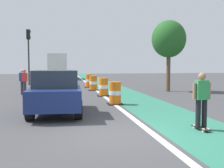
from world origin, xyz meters
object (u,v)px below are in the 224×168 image
traffic_barrel_back (93,83)px  traffic_barrel_far (89,81)px  traffic_light_corner (29,47)px  street_tree_sidewalk (169,39)px  pedestrian_waiting (25,81)px  skateboarder_on_lane (202,99)px  parked_sedan_nearest (56,93)px  traffic_barrel_mid (103,87)px  pedestrian_crossing (22,81)px  traffic_barrel_front (115,93)px  delivery_truck_down_block (58,65)px

traffic_barrel_back → traffic_barrel_far: 2.85m
traffic_light_corner → street_tree_sidewalk: bearing=-37.7°
traffic_barrel_far → pedestrian_waiting: 6.95m
skateboarder_on_lane → street_tree_sidewalk: size_ratio=0.34×
parked_sedan_nearest → traffic_barrel_mid: bearing=65.0°
traffic_barrel_mid → pedestrian_waiting: bearing=164.4°
parked_sedan_nearest → pedestrian_crossing: bearing=107.1°
traffic_barrel_front → pedestrian_crossing: pedestrian_crossing is taller
parked_sedan_nearest → street_tree_sidewalk: bearing=45.7°
parked_sedan_nearest → pedestrian_waiting: bearing=106.3°
skateboarder_on_lane → traffic_light_corner: (-7.04, 19.35, 2.59)m
parked_sedan_nearest → delivery_truck_down_block: 26.88m
traffic_barrel_mid → traffic_barrel_back: (-0.21, 3.76, 0.00)m
parked_sedan_nearest → traffic_barrel_mid: (2.69, 5.77, -0.30)m
skateboarder_on_lane → traffic_barrel_front: bearing=105.1°
traffic_barrel_mid → parked_sedan_nearest: bearing=-115.0°
traffic_barrel_back → street_tree_sidewalk: 6.27m
traffic_barrel_back → traffic_barrel_front: bearing=-88.1°
parked_sedan_nearest → delivery_truck_down_block: delivery_truck_down_block is taller
traffic_barrel_mid → traffic_light_corner: traffic_light_corner is taller
traffic_barrel_far → pedestrian_waiting: (-4.51, -5.28, 0.33)m
delivery_truck_down_block → traffic_light_corner: size_ratio=1.50×
traffic_barrel_front → pedestrian_waiting: (-4.81, 4.98, 0.33)m
traffic_barrel_mid → pedestrian_waiting: (-4.78, 1.34, 0.33)m
traffic_barrel_front → pedestrian_waiting: size_ratio=0.68×
traffic_barrel_back → street_tree_sidewalk: bearing=-18.5°
skateboarder_on_lane → traffic_barrel_front: skateboarder_on_lane is taller
traffic_barrel_far → traffic_barrel_front: bearing=-88.3°
traffic_barrel_front → pedestrian_crossing: 7.24m
pedestrian_waiting → street_tree_sidewalk: 10.13m
traffic_barrel_far → delivery_truck_down_block: (-2.75, 14.47, 1.31)m
pedestrian_crossing → pedestrian_waiting: (0.18, -0.25, 0.00)m
parked_sedan_nearest → delivery_truck_down_block: (-0.32, 26.86, 1.01)m
traffic_barrel_far → traffic_light_corner: traffic_light_corner is taller
pedestrian_waiting → pedestrian_crossing: bearing=126.4°
traffic_barrel_front → street_tree_sidewalk: bearing=49.3°
traffic_barrel_far → delivery_truck_down_block: 14.79m
parked_sedan_nearest → street_tree_sidewalk: street_tree_sidewalk is taller
street_tree_sidewalk → traffic_barrel_back: bearing=161.5°
traffic_light_corner → parked_sedan_nearest: bearing=-80.0°
traffic_barrel_mid → traffic_barrel_back: bearing=93.3°
skateboarder_on_lane → delivery_truck_down_block: (-4.57, 30.33, 0.94)m
parked_sedan_nearest → traffic_barrel_front: size_ratio=3.82×
parked_sedan_nearest → street_tree_sidewalk: size_ratio=0.83×
delivery_truck_down_block → pedestrian_crossing: size_ratio=4.74×
pedestrian_crossing → traffic_light_corner: bearing=93.5°
delivery_truck_down_block → street_tree_sidewalk: size_ratio=1.53×
traffic_barrel_front → pedestrian_crossing: bearing=133.7°
skateboarder_on_lane → traffic_barrel_mid: (-1.55, 9.24, -0.38)m
traffic_barrel_mid → traffic_barrel_front: bearing=-89.5°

